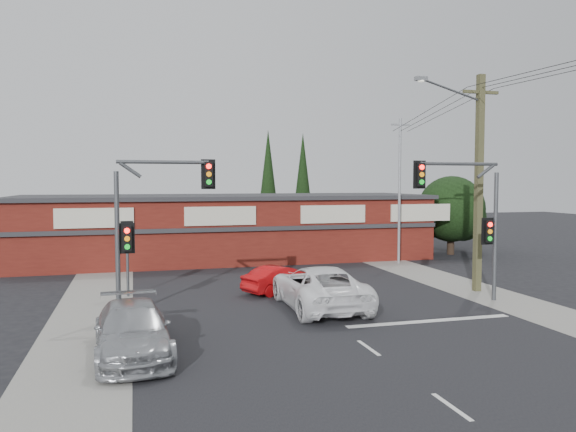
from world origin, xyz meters
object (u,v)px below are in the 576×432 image
object	(u,v)px
red_sedan	(281,279)
utility_pole	(477,175)
white_suv	(319,287)
shop_building	(227,227)
silver_suv	(132,330)

from	to	relation	value
red_sedan	utility_pole	world-z (taller)	utility_pole
white_suv	red_sedan	bearing A→B (deg)	-78.29
red_sedan	shop_building	xyz separation A→B (m)	(-0.62, 11.82, 1.51)
silver_suv	red_sedan	size ratio (longest dim) A/B	1.39
silver_suv	white_suv	bearing A→B (deg)	28.49
white_suv	shop_building	bearing A→B (deg)	-84.03
silver_suv	red_sedan	distance (m)	10.36
silver_suv	shop_building	xyz separation A→B (m)	(6.00, 19.79, 1.37)
white_suv	silver_suv	size ratio (longest dim) A/B	1.18
red_sedan	shop_building	world-z (taller)	shop_building
white_suv	shop_building	xyz separation A→B (m)	(-1.28, 15.37, 1.27)
red_sedan	shop_building	bearing A→B (deg)	-22.16
utility_pole	white_suv	bearing A→B (deg)	-170.37
shop_building	utility_pole	size ratio (longest dim) A/B	2.73
white_suv	red_sedan	size ratio (longest dim) A/B	1.64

